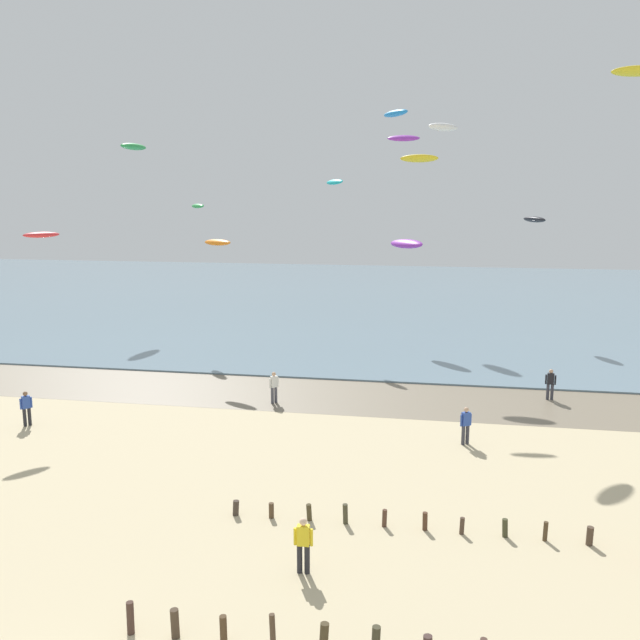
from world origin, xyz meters
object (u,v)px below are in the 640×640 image
at_px(person_mid_beach, 303,544).
at_px(kite_aloft_9, 638,71).
at_px(kite_aloft_1, 404,138).
at_px(kite_aloft_0, 133,147).
at_px(kite_aloft_6, 406,244).
at_px(kite_aloft_7, 443,127).
at_px(person_nearest_camera, 26,407).
at_px(kite_aloft_2, 335,182).
at_px(person_left_flank, 550,383).
at_px(kite_aloft_10, 534,219).
at_px(kite_aloft_11, 41,235).
at_px(kite_aloft_3, 198,206).
at_px(person_right_flank, 466,425).
at_px(kite_aloft_5, 419,158).
at_px(kite_aloft_12, 396,113).
at_px(person_far_down_beach, 274,386).
at_px(kite_aloft_8, 217,242).

height_order(person_mid_beach, kite_aloft_9, kite_aloft_9).
bearing_deg(kite_aloft_1, kite_aloft_0, 144.24).
bearing_deg(kite_aloft_6, kite_aloft_7, 151.70).
bearing_deg(person_nearest_camera, kite_aloft_2, 61.79).
distance_m(person_left_flank, kite_aloft_9, 24.42).
relative_size(kite_aloft_9, kite_aloft_10, 1.29).
distance_m(kite_aloft_10, kite_aloft_11, 36.02).
distance_m(person_left_flank, kite_aloft_3, 28.09).
bearing_deg(person_right_flank, person_mid_beach, -113.76).
xyz_separation_m(kite_aloft_5, kite_aloft_12, (-2.52, 13.72, 4.57)).
distance_m(kite_aloft_0, kite_aloft_7, 32.32).
distance_m(person_far_down_beach, kite_aloft_6, 18.70).
distance_m(kite_aloft_7, kite_aloft_11, 22.08).
bearing_deg(person_far_down_beach, kite_aloft_3, 122.62).
relative_size(person_far_down_beach, kite_aloft_7, 0.69).
relative_size(kite_aloft_1, kite_aloft_3, 0.97).
distance_m(person_nearest_camera, kite_aloft_0, 33.21).
bearing_deg(person_mid_beach, person_right_flank, 66.24).
height_order(kite_aloft_11, kite_aloft_12, kite_aloft_12).
relative_size(kite_aloft_2, kite_aloft_9, 0.56).
distance_m(kite_aloft_0, kite_aloft_6, 26.56).
height_order(person_right_flank, kite_aloft_3, kite_aloft_3).
relative_size(person_nearest_camera, person_right_flank, 1.00).
bearing_deg(kite_aloft_5, kite_aloft_1, -96.51).
distance_m(person_nearest_camera, kite_aloft_3, 22.28).
distance_m(person_far_down_beach, kite_aloft_11, 14.21).
height_order(kite_aloft_0, kite_aloft_5, kite_aloft_0).
bearing_deg(kite_aloft_12, person_left_flank, 168.88).
xyz_separation_m(kite_aloft_6, kite_aloft_10, (9.65, 4.97, 1.69)).
distance_m(person_left_flank, person_right_flank, 8.98).
xyz_separation_m(kite_aloft_5, kite_aloft_9, (14.51, 5.45, 5.99)).
bearing_deg(kite_aloft_5, kite_aloft_7, -71.37).
xyz_separation_m(person_left_flank, kite_aloft_2, (-13.83, 12.75, 11.05)).
distance_m(kite_aloft_5, kite_aloft_12, 14.68).
relative_size(person_left_flank, person_far_down_beach, 1.00).
bearing_deg(kite_aloft_10, kite_aloft_0, 61.48).
bearing_deg(person_right_flank, kite_aloft_0, 135.40).
bearing_deg(kite_aloft_2, kite_aloft_11, -76.25).
bearing_deg(person_mid_beach, kite_aloft_9, 63.53).
height_order(kite_aloft_3, kite_aloft_8, kite_aloft_3).
xyz_separation_m(person_far_down_beach, kite_aloft_12, (4.44, 25.89, 17.02)).
xyz_separation_m(kite_aloft_5, kite_aloft_10, (8.74, 9.22, -4.19)).
relative_size(person_right_flank, kite_aloft_12, 0.50).
xyz_separation_m(kite_aloft_7, kite_aloft_11, (-19.96, -7.54, -5.69)).
bearing_deg(kite_aloft_9, person_nearest_camera, 34.40).
xyz_separation_m(person_nearest_camera, kite_aloft_8, (5.52, 12.53, 7.14)).
xyz_separation_m(kite_aloft_2, kite_aloft_9, (20.72, 1.69, 7.39)).
bearing_deg(person_mid_beach, kite_aloft_8, 113.91).
bearing_deg(kite_aloft_0, person_nearest_camera, -156.65).
bearing_deg(kite_aloft_6, kite_aloft_11, 96.18).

